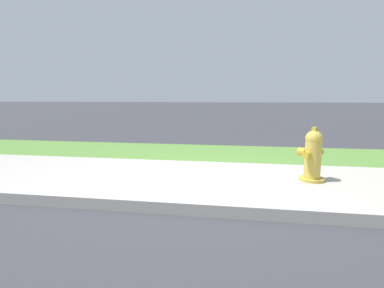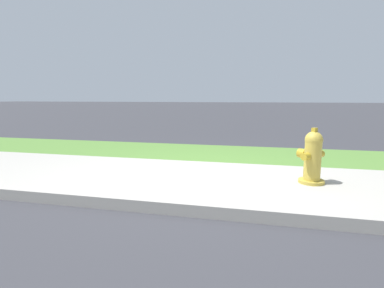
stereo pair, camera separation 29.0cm
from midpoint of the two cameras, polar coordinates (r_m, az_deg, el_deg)
name	(u,v)px [view 2 (the right image)]	position (r m, az deg, el deg)	size (l,w,h in m)	color
ground_plane	(197,180)	(4.05, 2.96, -6.82)	(120.00, 120.00, 0.00)	#38383D
sidewalk_pavement	(197,179)	(4.05, 2.96, -6.75)	(18.00, 2.20, 0.01)	#ADA89E
grass_verge	(218,153)	(5.99, 6.37, -1.66)	(18.00, 1.82, 0.01)	#568438
street_curb	(171,206)	(2.94, -1.21, -11.80)	(18.00, 0.16, 0.12)	#ADA89E
fire_hydrant_across_street	(312,157)	(4.15, 23.83, -2.34)	(0.35, 0.35, 0.72)	gold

